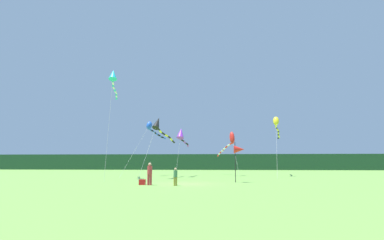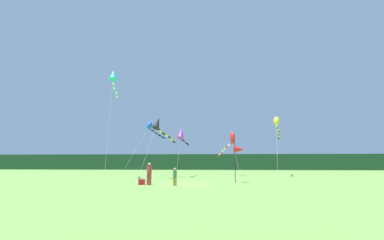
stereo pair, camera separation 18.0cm
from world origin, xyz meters
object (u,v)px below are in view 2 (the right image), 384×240
(banner_flag_pole, at_px, (239,150))
(kite_blue, at_px, (151,127))
(person_child, at_px, (175,176))
(kite_purple, at_px, (181,134))
(kite_red, at_px, (231,140))
(person_adult, at_px, (149,173))
(kite_cyan, at_px, (114,78))
(kite_yellow, at_px, (277,125))
(kite_black, at_px, (159,126))
(cooler_box, at_px, (142,182))

(banner_flag_pole, xyz_separation_m, kite_blue, (-10.47, 11.87, 3.41))
(person_child, height_order, kite_blue, kite_blue)
(kite_blue, height_order, kite_purple, kite_blue)
(banner_flag_pole, relative_size, kite_red, 0.44)
(kite_red, bearing_deg, person_adult, -112.09)
(kite_blue, relative_size, kite_purple, 1.23)
(person_child, distance_m, kite_red, 18.60)
(kite_cyan, bearing_deg, kite_red, 34.96)
(person_adult, relative_size, banner_flag_pole, 0.49)
(banner_flag_pole, xyz_separation_m, kite_yellow, (5.80, 12.71, 3.68))
(person_child, relative_size, banner_flag_pole, 0.38)
(kite_purple, height_order, kite_yellow, kite_yellow)
(kite_black, distance_m, kite_cyan, 7.22)
(kite_blue, distance_m, kite_cyan, 9.15)
(banner_flag_pole, xyz_separation_m, kite_purple, (-6.21, 9.59, 2.26))
(kite_black, height_order, kite_yellow, kite_yellow)
(kite_purple, xyz_separation_m, kite_black, (-1.96, -3.90, 0.61))
(person_adult, bearing_deg, kite_purple, 86.29)
(person_adult, relative_size, kite_black, 0.19)
(kite_purple, xyz_separation_m, kite_cyan, (-6.85, -5.18, 5.77))
(banner_flag_pole, bearing_deg, kite_cyan, 161.34)
(kite_blue, relative_size, kite_black, 0.85)
(kite_red, distance_m, kite_cyan, 16.97)
(kite_purple, relative_size, kite_cyan, 0.51)
(kite_purple, relative_size, kite_black, 0.69)
(person_adult, distance_m, cooler_box, 0.99)
(kite_blue, xyz_separation_m, kite_black, (2.29, -6.18, -0.53))
(person_adult, bearing_deg, kite_red, 67.91)
(person_child, height_order, banner_flag_pole, banner_flag_pole)
(kite_red, xyz_separation_m, kite_black, (-8.03, -7.75, 1.11))
(kite_purple, bearing_deg, kite_red, 32.43)
(cooler_box, xyz_separation_m, kite_purple, (1.48, 12.97, 4.87))
(person_adult, relative_size, cooler_box, 3.58)
(banner_flag_pole, distance_m, kite_red, 13.56)
(banner_flag_pole, bearing_deg, kite_red, 90.61)
(person_adult, height_order, banner_flag_pole, banner_flag_pole)
(cooler_box, bearing_deg, kite_blue, 100.32)
(kite_purple, distance_m, kite_cyan, 10.35)
(kite_purple, bearing_deg, kite_blue, 151.80)
(kite_purple, bearing_deg, cooler_box, -96.50)
(person_adult, xyz_separation_m, kite_black, (-1.11, 9.31, 4.74))
(kite_red, height_order, kite_purple, kite_purple)
(banner_flag_pole, distance_m, kite_yellow, 14.44)
(kite_yellow, bearing_deg, kite_blue, -177.06)
(kite_red, bearing_deg, person_child, -105.54)
(banner_flag_pole, xyz_separation_m, kite_red, (-0.14, 13.45, 1.77))
(cooler_box, height_order, kite_black, kite_black)
(cooler_box, xyz_separation_m, kite_yellow, (13.49, 16.09, 6.28))
(person_adult, bearing_deg, kite_blue, 102.38)
(kite_blue, bearing_deg, person_child, -71.13)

